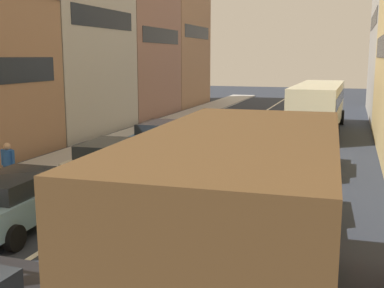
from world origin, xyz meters
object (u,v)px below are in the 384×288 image
at_px(coupe_centre_lane_fourth, 234,140).
at_px(sedan_left_lane_fourth, 161,136).
at_px(sedan_centre_lane_second, 134,209).
at_px(sedan_left_lane_third, 110,159).
at_px(bus_mid_queue_primary, 318,103).
at_px(wagon_left_lane_second, 17,199).
at_px(sedan_right_lane_behind_truck, 286,188).
at_px(wagon_right_lane_far, 308,151).
at_px(hatchback_centre_lane_third, 199,165).
at_px(removalist_box_truck, 249,229).
at_px(pedestrian_near_kerb, 8,164).

height_order(coupe_centre_lane_fourth, sedan_left_lane_fourth, same).
height_order(sedan_centre_lane_second, sedan_left_lane_third, same).
distance_m(coupe_centre_lane_fourth, bus_mid_queue_primary, 9.42).
distance_m(wagon_left_lane_second, sedan_right_lane_behind_truck, 7.45).
distance_m(sedan_right_lane_behind_truck, wagon_right_lane_far, 5.86).
bearing_deg(hatchback_centre_lane_third, wagon_left_lane_second, 145.07).
bearing_deg(sedan_left_lane_third, sedan_centre_lane_second, -150.25).
bearing_deg(removalist_box_truck, coupe_centre_lane_fourth, 12.05).
xyz_separation_m(hatchback_centre_lane_third, coupe_centre_lane_fourth, (-0.06, 5.53, 0.00)).
distance_m(sedan_centre_lane_second, bus_mid_queue_primary, 19.79).
xyz_separation_m(removalist_box_truck, coupe_centre_lane_fourth, (-3.59, 14.39, -1.18)).
height_order(sedan_centre_lane_second, coupe_centre_lane_fourth, same).
bearing_deg(removalist_box_truck, bus_mid_queue_primary, -0.78).
height_order(wagon_left_lane_second, sedan_left_lane_third, same).
bearing_deg(pedestrian_near_kerb, wagon_left_lane_second, -138.39).
xyz_separation_m(removalist_box_truck, wagon_left_lane_second, (-6.96, 3.53, -1.18)).
height_order(hatchback_centre_lane_third, sedan_right_lane_behind_truck, same).
distance_m(sedan_left_lane_fourth, wagon_right_lane_far, 7.23).
height_order(sedan_right_lane_behind_truck, pedestrian_near_kerb, pedestrian_near_kerb).
distance_m(removalist_box_truck, sedan_left_lane_fourth, 16.11).
distance_m(sedan_left_lane_third, coupe_centre_lane_fourth, 6.54).
xyz_separation_m(sedan_centre_lane_second, wagon_right_lane_far, (3.51, 8.96, 0.00)).
distance_m(removalist_box_truck, pedestrian_near_kerb, 11.65).
bearing_deg(sedan_right_lane_behind_truck, removalist_box_truck, 179.04).
xyz_separation_m(coupe_centre_lane_fourth, sedan_left_lane_fourth, (-3.58, -0.02, 0.00)).
distance_m(sedan_centre_lane_second, wagon_left_lane_second, 3.31).
bearing_deg(wagon_left_lane_second, removalist_box_truck, -118.26).
xyz_separation_m(sedan_left_lane_third, coupe_centre_lane_fourth, (3.38, 5.60, 0.00)).
height_order(sedan_left_lane_fourth, pedestrian_near_kerb, pedestrian_near_kerb).
bearing_deg(sedan_right_lane_behind_truck, sedan_left_lane_third, 70.28).
height_order(sedan_left_lane_third, bus_mid_queue_primary, bus_mid_queue_primary).
distance_m(removalist_box_truck, wagon_left_lane_second, 7.89).
xyz_separation_m(removalist_box_truck, sedan_right_lane_behind_truck, (-0.28, 6.82, -1.18)).
relative_size(sedan_left_lane_third, bus_mid_queue_primary, 0.42).
bearing_deg(wagon_right_lane_far, removalist_box_truck, -178.83).
relative_size(sedan_left_lane_third, sedan_right_lane_behind_truck, 1.00).
bearing_deg(sedan_left_lane_fourth, removalist_box_truck, -155.90).
distance_m(coupe_centre_lane_fourth, pedestrian_near_kerb, 9.92).
height_order(wagon_right_lane_far, bus_mid_queue_primary, bus_mid_queue_primary).
bearing_deg(wagon_left_lane_second, sedan_left_lane_third, -1.30).
bearing_deg(wagon_right_lane_far, hatchback_centre_lane_third, 138.92).
height_order(coupe_centre_lane_fourth, pedestrian_near_kerb, pedestrian_near_kerb).
bearing_deg(removalist_box_truck, wagon_right_lane_far, -1.32).
distance_m(wagon_left_lane_second, coupe_centre_lane_fourth, 11.37).
bearing_deg(sedan_left_lane_third, bus_mid_queue_primary, -27.60).
bearing_deg(sedan_left_lane_fourth, bus_mid_queue_primary, -39.49).
relative_size(wagon_left_lane_second, sedan_left_lane_fourth, 0.99).
bearing_deg(sedan_left_lane_third, pedestrian_near_kerb, 127.48).
relative_size(sedan_centre_lane_second, wagon_left_lane_second, 1.01).
distance_m(bus_mid_queue_primary, pedestrian_near_kerb, 19.08).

